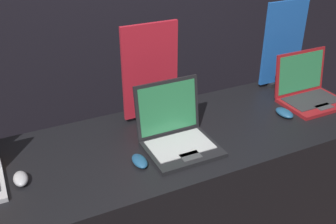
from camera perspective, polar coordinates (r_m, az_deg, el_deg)
The scene contains 9 objects.
wall_back at distance 2.87m, azimuth -11.21°, elevation 15.46°, with size 8.00×0.05×2.80m.
display_counter at distance 2.24m, azimuth 0.11°, elevation -14.63°, with size 2.25×0.72×0.99m.
mouse_front at distance 1.75m, azimuth -20.60°, elevation -9.05°, with size 0.06×0.10×0.04m.
laptop_middle at distance 1.85m, azimuth 1.22°, elevation -2.99°, with size 0.33×0.32×0.29m.
mouse_middle at distance 1.76m, azimuth -4.15°, elevation -7.10°, with size 0.06×0.11×0.03m.
promo_stand_middle at distance 2.01m, azimuth -2.58°, elevation 5.40°, with size 0.30×0.07×0.51m.
laptop_back at distance 2.40m, azimuth 19.70°, elevation 2.93°, with size 0.35×0.29×0.27m.
mouse_back at distance 2.21m, azimuth 16.53°, elevation -0.11°, with size 0.07×0.12×0.03m.
promo_stand_back at distance 2.50m, azimuth 16.35°, elevation 9.19°, with size 0.29×0.07×0.52m.
Camera 1 is at (-0.71, -1.10, 2.03)m, focal length 42.00 mm.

